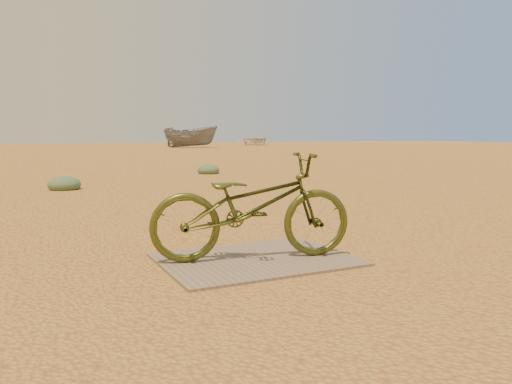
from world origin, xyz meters
name	(u,v)px	position (x,y,z in m)	size (l,w,h in m)	color
ground	(275,276)	(0.00, 0.00, 0.00)	(120.00, 120.00, 0.00)	#BA8A3A
plywood_board	(256,259)	(0.07, 0.48, 0.01)	(1.58, 1.17, 0.02)	#7D6450
bicycle	(252,206)	(0.04, 0.48, 0.47)	(0.59, 1.69, 0.89)	#404618
boat_mid_right	(191,137)	(11.45, 35.88, 0.88)	(1.72, 4.56, 1.77)	slate
boat_far_right	(254,139)	(20.47, 42.51, 0.56)	(3.86, 5.40, 1.12)	silver
kale_a	(64,189)	(-0.86, 7.05, 0.00)	(0.62, 0.62, 0.34)	#57744F
kale_b	(208,174)	(3.05, 9.51, 0.00)	(0.60, 0.60, 0.33)	#57744F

